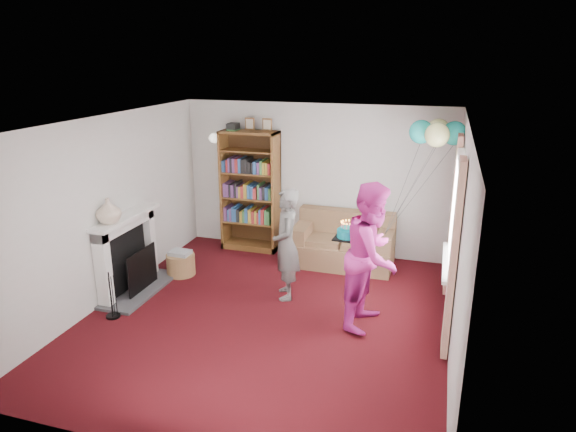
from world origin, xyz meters
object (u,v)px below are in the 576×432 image
(bookcase, at_px, (251,192))
(person_striped, at_px, (286,244))
(person_magenta, at_px, (372,255))
(birthday_cake, at_px, (348,233))
(sofa, at_px, (344,245))

(bookcase, xyz_separation_m, person_striped, (1.14, -1.65, -0.22))
(person_magenta, distance_m, birthday_cake, 0.42)
(bookcase, distance_m, sofa, 1.83)
(sofa, distance_m, birthday_cake, 1.89)
(bookcase, relative_size, person_magenta, 1.23)
(person_magenta, bearing_deg, birthday_cake, 78.02)
(person_striped, xyz_separation_m, person_magenta, (1.22, -0.40, 0.14))
(bookcase, xyz_separation_m, person_magenta, (2.36, -2.05, -0.08))
(bookcase, relative_size, person_striped, 1.45)
(birthday_cake, bearing_deg, person_magenta, -22.54)
(bookcase, bearing_deg, person_striped, -55.36)
(birthday_cake, bearing_deg, sofa, 101.60)
(bookcase, relative_size, sofa, 1.44)
(person_striped, distance_m, birthday_cake, 0.98)
(sofa, bearing_deg, person_magenta, -69.14)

